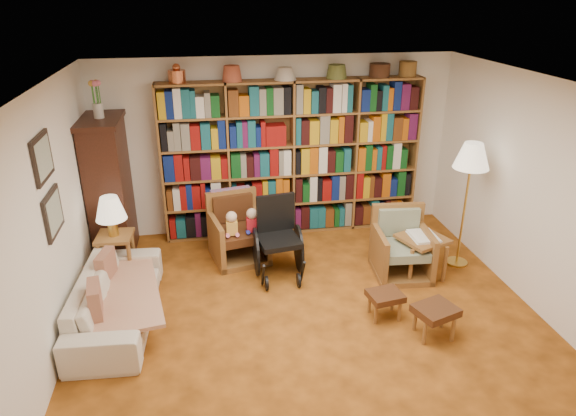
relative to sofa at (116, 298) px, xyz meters
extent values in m
plane|color=#B8631C|center=(2.05, -0.41, -0.27)|extent=(5.00, 5.00, 0.00)
plane|color=white|center=(2.05, -0.41, 2.23)|extent=(5.00, 5.00, 0.00)
plane|color=white|center=(2.05, 2.09, 0.98)|extent=(5.00, 0.00, 5.00)
plane|color=white|center=(2.05, -2.91, 0.98)|extent=(5.00, 0.00, 5.00)
plane|color=white|center=(-0.45, -0.41, 0.98)|extent=(0.00, 5.00, 5.00)
plane|color=white|center=(4.55, -0.41, 0.98)|extent=(0.00, 5.00, 5.00)
cube|color=brown|center=(2.25, 1.93, 0.83)|extent=(3.60, 0.30, 2.20)
cube|color=#39180F|center=(-0.21, 1.59, 0.63)|extent=(0.45, 0.90, 1.80)
cube|color=#39180F|center=(-0.21, 1.59, 1.56)|extent=(0.50, 0.95, 0.06)
cylinder|color=beige|center=(-0.21, 1.59, 1.68)|extent=(0.12, 0.12, 0.18)
cube|color=black|center=(-0.43, -0.11, 1.63)|extent=(0.03, 0.52, 0.42)
cube|color=gray|center=(-0.42, -0.11, 1.63)|extent=(0.01, 0.44, 0.34)
cube|color=black|center=(-0.43, -0.11, 1.08)|extent=(0.03, 0.52, 0.42)
cube|color=gray|center=(-0.42, -0.11, 1.08)|extent=(0.01, 0.44, 0.34)
imported|color=beige|center=(0.00, 0.00, 0.00)|extent=(1.91, 0.84, 0.55)
cube|color=beige|center=(0.05, 0.00, 0.03)|extent=(1.00, 1.55, 0.04)
cube|color=maroon|center=(-0.13, 0.35, 0.18)|extent=(0.18, 0.36, 0.35)
cube|color=maroon|center=(-0.13, -0.35, 0.18)|extent=(0.17, 0.38, 0.36)
cube|color=brown|center=(-0.10, 0.89, 0.31)|extent=(0.44, 0.44, 0.04)
cylinder|color=brown|center=(-0.27, 0.72, 0.01)|extent=(0.05, 0.05, 0.56)
cylinder|color=brown|center=(0.07, 0.72, 0.01)|extent=(0.05, 0.05, 0.56)
cylinder|color=brown|center=(-0.27, 1.06, 0.01)|extent=(0.05, 0.05, 0.56)
cylinder|color=brown|center=(0.07, 1.06, 0.01)|extent=(0.05, 0.05, 0.56)
cylinder|color=gold|center=(-0.10, 0.89, 0.43)|extent=(0.12, 0.12, 0.20)
cone|color=#FCEFCF|center=(-0.10, 0.89, 0.68)|extent=(0.36, 0.36, 0.28)
cube|color=brown|center=(1.40, 1.17, -0.23)|extent=(0.81, 0.84, 0.08)
cube|color=brown|center=(1.10, 1.17, 0.03)|extent=(0.21, 0.71, 0.61)
cube|color=brown|center=(1.71, 1.17, 0.03)|extent=(0.21, 0.71, 0.61)
cube|color=brown|center=(1.40, 1.48, 0.15)|extent=(0.69, 0.21, 0.86)
cube|color=#452712|center=(1.40, 1.14, 0.11)|extent=(0.64, 0.69, 0.11)
cube|color=#452712|center=(1.40, 1.42, 0.35)|extent=(0.54, 0.20, 0.36)
cube|color=#C43455|center=(1.40, 1.52, 0.41)|extent=(0.53, 0.16, 0.38)
cube|color=brown|center=(3.36, 0.41, -0.24)|extent=(0.72, 0.75, 0.07)
cube|color=brown|center=(3.06, 0.41, 0.02)|extent=(0.12, 0.70, 0.59)
cube|color=brown|center=(3.67, 0.41, 0.02)|extent=(0.12, 0.70, 0.59)
cube|color=brown|center=(3.36, 0.72, 0.14)|extent=(0.67, 0.13, 0.83)
cube|color=gray|center=(3.36, 0.38, 0.10)|extent=(0.56, 0.62, 0.11)
cube|color=gray|center=(3.36, 0.66, 0.34)|extent=(0.52, 0.14, 0.35)
cube|color=black|center=(1.85, 0.64, 0.21)|extent=(0.55, 0.55, 0.06)
cube|color=black|center=(1.85, 0.87, 0.48)|extent=(0.49, 0.12, 0.49)
cylinder|color=black|center=(1.58, 0.75, 0.03)|extent=(0.03, 0.60, 0.60)
cylinder|color=black|center=(2.12, 0.75, 0.03)|extent=(0.03, 0.60, 0.60)
cylinder|color=black|center=(1.66, 0.34, -0.19)|extent=(0.03, 0.17, 0.17)
cylinder|color=black|center=(2.05, 0.34, -0.19)|extent=(0.03, 0.17, 0.17)
cylinder|color=gold|center=(4.19, 0.55, -0.26)|extent=(0.27, 0.27, 0.03)
cylinder|color=gold|center=(4.19, 0.55, 0.41)|extent=(0.03, 0.03, 1.37)
cone|color=#FCEFCF|center=(4.19, 0.55, 1.20)|extent=(0.43, 0.43, 0.31)
cube|color=brown|center=(3.60, 0.38, 0.22)|extent=(0.66, 0.66, 0.04)
cylinder|color=brown|center=(3.38, 0.16, -0.04)|extent=(0.05, 0.05, 0.47)
cylinder|color=brown|center=(3.82, 0.16, -0.04)|extent=(0.05, 0.05, 0.47)
cylinder|color=brown|center=(3.38, 0.60, -0.04)|extent=(0.05, 0.05, 0.47)
cylinder|color=brown|center=(3.82, 0.60, -0.04)|extent=(0.05, 0.05, 0.47)
cube|color=white|center=(3.60, 0.38, 0.25)|extent=(0.41, 0.46, 0.03)
cube|color=#452712|center=(2.85, -0.42, -0.01)|extent=(0.40, 0.35, 0.07)
cylinder|color=brown|center=(2.72, -0.53, -0.16)|extent=(0.04, 0.04, 0.23)
cylinder|color=brown|center=(2.98, -0.53, -0.16)|extent=(0.04, 0.04, 0.23)
cylinder|color=brown|center=(2.72, -0.32, -0.16)|extent=(0.04, 0.04, 0.23)
cylinder|color=brown|center=(2.98, -0.32, -0.16)|extent=(0.04, 0.04, 0.23)
cube|color=#452712|center=(3.24, -0.83, 0.03)|extent=(0.49, 0.46, 0.08)
cylinder|color=brown|center=(3.09, -0.95, -0.14)|extent=(0.04, 0.04, 0.26)
cylinder|color=brown|center=(3.39, -0.95, -0.14)|extent=(0.04, 0.04, 0.26)
cylinder|color=brown|center=(3.09, -0.70, -0.14)|extent=(0.04, 0.04, 0.26)
cylinder|color=brown|center=(3.39, -0.70, -0.14)|extent=(0.04, 0.04, 0.26)
camera|label=1|loc=(1.02, -4.88, 3.05)|focal=32.00mm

